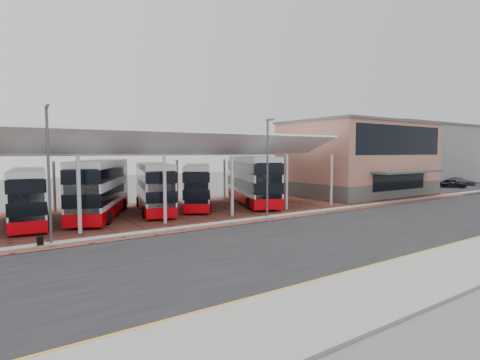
{
  "coord_description": "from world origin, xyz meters",
  "views": [
    {
      "loc": [
        -16.88,
        -17.69,
        5.42
      ],
      "look_at": [
        0.51,
        8.08,
        3.1
      ],
      "focal_mm": 28.0,
      "sensor_mm": 36.0,
      "label": 1
    }
  ],
  "objects_px": {
    "bus_2": "(101,189)",
    "bus_1": "(29,197)",
    "carpark_car_b": "(460,181)",
    "terminal": "(359,158)",
    "bus_3": "(154,188)",
    "bus_4": "(198,186)",
    "bus_5": "(252,180)",
    "carpark_car_a": "(452,183)"
  },
  "relations": [
    {
      "from": "bus_1",
      "to": "carpark_car_a",
      "type": "distance_m",
      "value": 55.68
    },
    {
      "from": "bus_3",
      "to": "carpark_car_b",
      "type": "relative_size",
      "value": 2.55
    },
    {
      "from": "bus_5",
      "to": "bus_3",
      "type": "bearing_deg",
      "value": -163.51
    },
    {
      "from": "bus_3",
      "to": "carpark_car_b",
      "type": "bearing_deg",
      "value": 12.35
    },
    {
      "from": "bus_1",
      "to": "bus_3",
      "type": "height_order",
      "value": "bus_3"
    },
    {
      "from": "bus_4",
      "to": "bus_5",
      "type": "height_order",
      "value": "bus_5"
    },
    {
      "from": "terminal",
      "to": "bus_1",
      "type": "xyz_separation_m",
      "value": [
        -37.46,
        0.08,
        -2.56
      ]
    },
    {
      "from": "terminal",
      "to": "bus_4",
      "type": "bearing_deg",
      "value": 178.15
    },
    {
      "from": "bus_1",
      "to": "bus_2",
      "type": "xyz_separation_m",
      "value": [
        5.22,
        0.28,
        0.29
      ]
    },
    {
      "from": "bus_3",
      "to": "bus_4",
      "type": "xyz_separation_m",
      "value": [
        4.48,
        0.14,
        -0.1
      ]
    },
    {
      "from": "bus_1",
      "to": "bus_4",
      "type": "relative_size",
      "value": 1.02
    },
    {
      "from": "terminal",
      "to": "carpark_car_a",
      "type": "bearing_deg",
      "value": -9.34
    },
    {
      "from": "bus_1",
      "to": "bus_5",
      "type": "relative_size",
      "value": 0.84
    },
    {
      "from": "carpark_car_b",
      "to": "bus_1",
      "type": "bearing_deg",
      "value": 158.02
    },
    {
      "from": "terminal",
      "to": "carpark_car_b",
      "type": "xyz_separation_m",
      "value": [
        23.72,
        -1.45,
        -3.96
      ]
    },
    {
      "from": "bus_1",
      "to": "carpark_car_b",
      "type": "distance_m",
      "value": 61.22
    },
    {
      "from": "bus_1",
      "to": "bus_2",
      "type": "bearing_deg",
      "value": 9.03
    },
    {
      "from": "carpark_car_b",
      "to": "bus_5",
      "type": "bearing_deg",
      "value": 157.68
    },
    {
      "from": "bus_2",
      "to": "carpark_car_a",
      "type": "height_order",
      "value": "bus_2"
    },
    {
      "from": "bus_2",
      "to": "bus_1",
      "type": "bearing_deg",
      "value": -150.91
    },
    {
      "from": "terminal",
      "to": "bus_5",
      "type": "height_order",
      "value": "terminal"
    },
    {
      "from": "terminal",
      "to": "bus_2",
      "type": "relative_size",
      "value": 1.62
    },
    {
      "from": "terminal",
      "to": "carpark_car_a",
      "type": "distance_m",
      "value": 18.78
    },
    {
      "from": "terminal",
      "to": "carpark_car_b",
      "type": "height_order",
      "value": "terminal"
    },
    {
      "from": "bus_2",
      "to": "carpark_car_b",
      "type": "height_order",
      "value": "bus_2"
    },
    {
      "from": "bus_2",
      "to": "carpark_car_b",
      "type": "xyz_separation_m",
      "value": [
        55.97,
        -1.81,
        -1.69
      ]
    },
    {
      "from": "bus_4",
      "to": "terminal",
      "type": "bearing_deg",
      "value": 27.01
    },
    {
      "from": "bus_1",
      "to": "carpark_car_b",
      "type": "height_order",
      "value": "bus_1"
    },
    {
      "from": "terminal",
      "to": "bus_4",
      "type": "distance_m",
      "value": 23.19
    },
    {
      "from": "bus_2",
      "to": "terminal",
      "type": "bearing_deg",
      "value": 25.36
    },
    {
      "from": "bus_5",
      "to": "bus_2",
      "type": "bearing_deg",
      "value": -161.21
    },
    {
      "from": "bus_3",
      "to": "bus_4",
      "type": "distance_m",
      "value": 4.49
    },
    {
      "from": "bus_1",
      "to": "bus_3",
      "type": "bearing_deg",
      "value": 8.97
    },
    {
      "from": "terminal",
      "to": "bus_3",
      "type": "bearing_deg",
      "value": 178.74
    },
    {
      "from": "bus_1",
      "to": "bus_2",
      "type": "distance_m",
      "value": 5.23
    },
    {
      "from": "bus_5",
      "to": "carpark_car_a",
      "type": "distance_m",
      "value": 35.46
    },
    {
      "from": "bus_2",
      "to": "carpark_car_a",
      "type": "xyz_separation_m",
      "value": [
        50.36,
        -3.34,
        -1.66
      ]
    },
    {
      "from": "carpark_car_a",
      "to": "bus_3",
      "type": "bearing_deg",
      "value": 151.23
    },
    {
      "from": "bus_2",
      "to": "bus_5",
      "type": "distance_m",
      "value": 15.07
    },
    {
      "from": "bus_1",
      "to": "bus_3",
      "type": "distance_m",
      "value": 9.95
    },
    {
      "from": "bus_4",
      "to": "carpark_car_b",
      "type": "relative_size",
      "value": 2.34
    },
    {
      "from": "bus_2",
      "to": "bus_4",
      "type": "bearing_deg",
      "value": 28.38
    }
  ]
}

